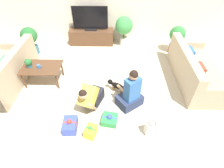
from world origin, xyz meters
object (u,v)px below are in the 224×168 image
tv (90,20)px  coffee_table (42,68)px  sofa_right (194,71)px  gift_box_c (91,131)px  dog (116,85)px  tabletop_plant (28,63)px  tv_console (92,37)px  mug (39,66)px  person_sitting (131,93)px  gift_box_b (70,125)px  person_kneeling (91,96)px  potted_plant_corner_left (30,38)px  gift_box_a (110,119)px  potted_plant_back_right (124,27)px  sofa_left (6,73)px  potted_plant_corner_right (177,37)px  gift_bag_a (151,128)px

tv → coffee_table: bearing=-116.2°
sofa_right → gift_box_c: 3.00m
dog → tabletop_plant: (-2.10, 0.31, 0.41)m
tv_console → mug: mug is taller
sofa_right → person_sitting: 1.91m
dog → gift_box_b: size_ratio=1.27×
person_kneeling → dog: 0.76m
potted_plant_corner_left → gift_box_a: bearing=-46.6°
tv_console → gift_box_c: size_ratio=4.77×
potted_plant_back_right → tabletop_plant: 3.09m
person_sitting → gift_box_b: 1.40m
sofa_left → potted_plant_corner_left: 1.42m
person_kneeling → gift_box_b: bearing=-100.5°
potted_plant_corner_left → gift_box_c: bearing=-54.0°
gift_box_a → tabletop_plant: 2.38m
person_kneeling → gift_box_a: (0.41, -0.41, -0.24)m
potted_plant_corner_right → coffee_table: bearing=-157.3°
tv_console → gift_bag_a: bearing=-67.2°
potted_plant_corner_left → person_sitting: size_ratio=0.86×
person_kneeling → gift_box_a: 0.63m
sofa_left → potted_plant_back_right: 3.63m
person_sitting → mug: person_sitting is taller
sofa_left → gift_box_a: sofa_left is taller
sofa_left → gift_box_c: sofa_left is taller
potted_plant_back_right → gift_box_a: size_ratio=2.67×
dog → gift_bag_a: bearing=60.4°
sofa_left → tv: 2.87m
sofa_left → person_sitting: size_ratio=2.13×
person_kneeling → gift_bag_a: 1.38m
coffee_table → potted_plant_corner_left: potted_plant_corner_left is taller
sofa_right → tv: (-2.81, 1.90, 0.54)m
gift_bag_a → potted_plant_back_right: bearing=96.7°
sofa_left → dog: 2.77m
sofa_left → tabletop_plant: 0.72m
potted_plant_back_right → potted_plant_corner_left: potted_plant_back_right is taller
person_sitting → tabletop_plant: size_ratio=4.40×
potted_plant_back_right → coffee_table: bearing=-136.2°
sofa_right → coffee_table: 3.82m
potted_plant_corner_left → mug: (0.75, -1.43, 0.01)m
potted_plant_back_right → gift_box_a: (-0.38, -3.24, -0.55)m
coffee_table → gift_box_b: 1.73m
sofa_left → coffee_table: sofa_left is taller
sofa_right → potted_plant_corner_right: potted_plant_corner_right is taller
sofa_left → tabletop_plant: size_ratio=9.38×
person_sitting → sofa_left: bearing=-49.8°
tv_console → potted_plant_back_right: (1.08, -0.05, 0.37)m
tv_console → dog: 2.50m
gift_bag_a → tv: bearing=112.8°
sofa_left → person_sitting: 3.15m
tv → gift_box_a: size_ratio=3.13×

